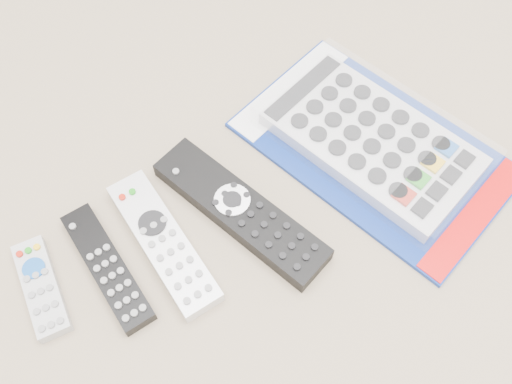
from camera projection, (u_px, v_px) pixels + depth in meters
remote_small_grey at (41, 288)px, 0.69m from camera, size 0.06×0.13×0.02m
remote_slim_black at (107, 268)px, 0.70m from camera, size 0.05×0.18×0.02m
remote_silver_dvd at (164, 243)px, 0.71m from camera, size 0.07×0.21×0.02m
remote_large_black at (241, 211)px, 0.73m from camera, size 0.11×0.26×0.03m
jumbo_remote_packaged at (373, 139)px, 0.78m from camera, size 0.28×0.40×0.05m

